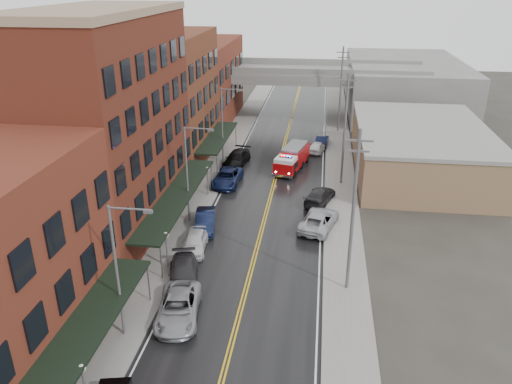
{
  "coord_description": "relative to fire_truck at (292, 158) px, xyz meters",
  "views": [
    {
      "loc": [
        4.76,
        -15.85,
        20.8
      ],
      "look_at": [
        -0.72,
        24.72,
        3.0
      ],
      "focal_mm": 35.0,
      "sensor_mm": 36.0,
      "label": 1
    }
  ],
  "objects": [
    {
      "name": "parked_car_right_1",
      "position": [
        3.4,
        -8.93,
        -0.67
      ],
      "size": [
        3.51,
        5.48,
        1.48
      ],
      "primitive_type": "imported",
      "rotation": [
        0.0,
        0.0,
        2.84
      ],
      "color": "black",
      "rests_on": "ground"
    },
    {
      "name": "brick_building_b",
      "position": [
        -14.9,
        -15.73,
        7.59
      ],
      "size": [
        9.0,
        20.0,
        18.0
      ],
      "primitive_type": "cube",
      "color": "#5B2218",
      "rests_on": "ground"
    },
    {
      "name": "curb_left",
      "position": [
        -7.25,
        -8.73,
        -1.34
      ],
      "size": [
        0.3,
        160.0,
        0.15
      ],
      "primitive_type": "cube",
      "color": "gray",
      "rests_on": "ground"
    },
    {
      "name": "parked_car_right_0",
      "position": [
        3.4,
        -14.44,
        -0.61
      ],
      "size": [
        4.05,
        6.25,
        1.6
      ],
      "primitive_type": "imported",
      "rotation": [
        0.0,
        0.0,
        2.88
      ],
      "color": "#B2B4BB",
      "rests_on": "ground"
    },
    {
      "name": "utility_pole_1",
      "position": [
        5.6,
        -3.73,
        4.89
      ],
      "size": [
        1.8,
        0.24,
        12.0
      ],
      "color": "#59595B",
      "rests_on": "ground"
    },
    {
      "name": "parked_car_right_2",
      "position": [
        2.85,
        6.63,
        -0.7
      ],
      "size": [
        2.71,
        4.48,
        1.43
      ],
      "primitive_type": "imported",
      "rotation": [
        0.0,
        0.0,
        2.88
      ],
      "color": "silver",
      "rests_on": "ground"
    },
    {
      "name": "fire_truck",
      "position": [
        0.0,
        0.0,
        0.0
      ],
      "size": [
        4.11,
        7.46,
        2.6
      ],
      "rotation": [
        0.0,
        0.0,
        -0.23
      ],
      "color": "#A3070A",
      "rests_on": "ground"
    },
    {
      "name": "brick_building_far",
      "position": [
        -14.9,
        19.27,
        4.59
      ],
      "size": [
        9.0,
        20.0,
        12.0
      ],
      "primitive_type": "cube",
      "color": "brown",
      "rests_on": "ground"
    },
    {
      "name": "overpass",
      "position": [
        -1.6,
        23.27,
        4.57
      ],
      "size": [
        40.0,
        10.0,
        7.5
      ],
      "color": "slate",
      "rests_on": "ground"
    },
    {
      "name": "utility_pole_0",
      "position": [
        5.6,
        -23.73,
        4.89
      ],
      "size": [
        1.8,
        0.24,
        12.0
      ],
      "color": "#59595B",
      "rests_on": "ground"
    },
    {
      "name": "sidewalk_right",
      "position": [
        5.7,
        -8.73,
        -1.34
      ],
      "size": [
        3.0,
        160.0,
        0.15
      ],
      "primitive_type": "cube",
      "color": "slate",
      "rests_on": "ground"
    },
    {
      "name": "utility_pole_2",
      "position": [
        5.6,
        16.27,
        4.89
      ],
      "size": [
        1.8,
        0.24,
        12.0
      ],
      "color": "#59595B",
      "rests_on": "ground"
    },
    {
      "name": "parked_car_right_3",
      "position": [
        3.4,
        9.36,
        -0.7
      ],
      "size": [
        1.85,
        4.45,
        1.43
      ],
      "primitive_type": "imported",
      "rotation": [
        0.0,
        0.0,
        3.06
      ],
      "color": "black",
      "rests_on": "ground"
    },
    {
      "name": "awning_2",
      "position": [
        -9.09,
        1.77,
        1.57
      ],
      "size": [
        2.6,
        13.0,
        3.09
      ],
      "color": "black",
      "rests_on": "ground"
    },
    {
      "name": "globe_lamp_2",
      "position": [
        -8.0,
        -8.73,
        0.9
      ],
      "size": [
        0.44,
        0.44,
        3.12
      ],
      "color": "#59595B",
      "rests_on": "ground"
    },
    {
      "name": "street_lamp_1",
      "position": [
        -8.15,
        -14.73,
        3.77
      ],
      "size": [
        2.64,
        0.22,
        9.0
      ],
      "color": "#59595B",
      "rests_on": "ground"
    },
    {
      "name": "awning_1",
      "position": [
        -9.09,
        -15.73,
        1.58
      ],
      "size": [
        2.6,
        18.0,
        3.09
      ],
      "color": "black",
      "rests_on": "ground"
    },
    {
      "name": "street_lamp_2",
      "position": [
        -8.15,
        1.27,
        3.77
      ],
      "size": [
        2.64,
        0.22,
        9.0
      ],
      "color": "#59595B",
      "rests_on": "ground"
    },
    {
      "name": "right_far_block",
      "position": [
        16.4,
        31.27,
        2.59
      ],
      "size": [
        18.0,
        30.0,
        8.0
      ],
      "primitive_type": "cube",
      "color": "slate",
      "rests_on": "ground"
    },
    {
      "name": "parked_car_left_5",
      "position": [
        -6.6,
        -15.93,
        -0.62
      ],
      "size": [
        2.42,
        5.02,
        1.59
      ],
      "primitive_type": "imported",
      "rotation": [
        0.0,
        0.0,
        0.16
      ],
      "color": "black",
      "rests_on": "ground"
    },
    {
      "name": "curb_right",
      "position": [
        4.05,
        -8.73,
        -1.34
      ],
      "size": [
        0.3,
        160.0,
        0.15
      ],
      "primitive_type": "cube",
      "color": "gray",
      "rests_on": "ground"
    },
    {
      "name": "brick_building_c",
      "position": [
        -14.9,
        1.77,
        6.09
      ],
      "size": [
        9.0,
        15.0,
        15.0
      ],
      "primitive_type": "cube",
      "color": "brown",
      "rests_on": "ground"
    },
    {
      "name": "globe_lamp_1",
      "position": [
        -8.0,
        -22.73,
        0.9
      ],
      "size": [
        0.44,
        0.44,
        3.12
      ],
      "color": "#59595B",
      "rests_on": "ground"
    },
    {
      "name": "parked_car_left_7",
      "position": [
        -6.6,
        0.47,
        -0.58
      ],
      "size": [
        3.04,
        5.96,
        1.66
      ],
      "primitive_type": "imported",
      "rotation": [
        0.0,
        0.0,
        -0.13
      ],
      "color": "black",
      "rests_on": "ground"
    },
    {
      "name": "globe_lamp_0",
      "position": [
        -8.0,
        -36.73,
        0.9
      ],
      "size": [
        0.44,
        0.44,
        3.12
      ],
      "color": "#59595B",
      "rests_on": "ground"
    },
    {
      "name": "street_lamp_0",
      "position": [
        -8.15,
        -30.73,
        3.77
      ],
      "size": [
        2.64,
        0.22,
        9.0
      ],
      "color": "#59595B",
      "rests_on": "ground"
    },
    {
      "name": "parked_car_left_6",
      "position": [
        -6.6,
        -5.53,
        -0.62
      ],
      "size": [
        2.89,
        5.81,
        1.58
      ],
      "primitive_type": "imported",
      "rotation": [
        0.0,
        0.0,
        -0.05
      ],
      "color": "#121C43",
      "rests_on": "ground"
    },
    {
      "name": "awning_0",
      "position": [
        -9.09,
        -34.73,
        1.58
      ],
      "size": [
        2.6,
        16.0,
        3.09
      ],
      "color": "black",
      "rests_on": "ground"
    },
    {
      "name": "parked_car_left_4",
      "position": [
        -6.6,
        -19.75,
        -0.64
      ],
      "size": [
        2.29,
        4.71,
        1.55
      ],
      "primitive_type": "imported",
      "rotation": [
        0.0,
        0.0,
        0.1
      ],
      "color": "silver",
      "rests_on": "ground"
    },
    {
      "name": "tan_building",
      "position": [
        14.4,
        1.27,
        1.09
      ],
      "size": [
        14.0,
        22.0,
        5.0
      ],
      "primitive_type": "cube",
      "color": "#91704E",
      "rests_on": "ground"
    },
    {
      "name": "parked_car_left_2",
      "position": [
        -5.52,
        -28.53,
        -0.62
      ],
      "size": [
        3.44,
        6.05,
        1.59
      ],
      "primitive_type": "imported",
      "rotation": [
        0.0,
        0.0,
        0.15
      ],
      "color": "#919499",
      "rests_on": "ground"
    },
    {
      "name": "parked_car_left_3",
      "position": [
        -6.27,
        -24.48,
        -0.65
      ],
      "size": [
        3.34,
        5.59,
        1.52
      ],
      "primitive_type": "imported",
      "rotation": [
        0.0,
        0.0,
        0.25
      ],
      "color": "#2A2A2D",
      "rests_on": "ground"
    },
    {
      "name": "road",
      "position": [
        -1.6,
        -8.73,
        -1.4
      ],
      "size": [
        11.0,
        160.0,
        0.02
      ],
      "primitive_type": "cube",
      "color": "black",
      "rests_on": "ground"
    },
    {
      "name": "sidewalk_left",
      "position": [
        -8.9,
        -8.73,
        -1.34
      ],
      "size": [
        3.0,
        160.0,
        0.15
      ],
      "primitive_type": "cube",
      "color": "slate",
      "rests_on": "ground"
    }
  ]
}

